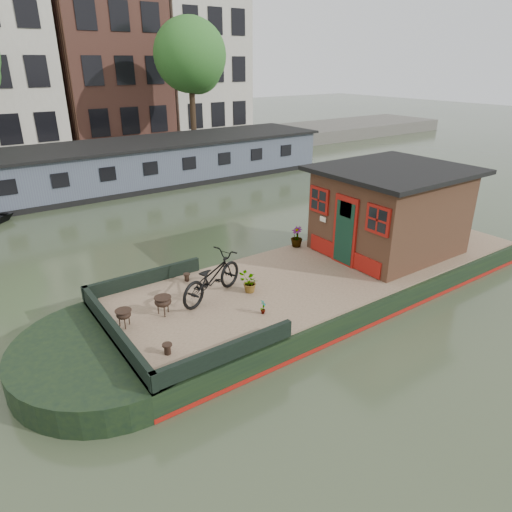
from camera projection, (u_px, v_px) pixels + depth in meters
ground at (330, 289)px, 12.51m from camera, size 120.00×120.00×0.00m
houseboat_hull at (292, 293)px, 11.70m from camera, size 14.01×4.02×0.60m
houseboat_deck at (331, 268)px, 12.26m from camera, size 11.80×3.80×0.05m
bow_bulwark at (154, 318)px, 9.50m from camera, size 3.00×4.00×0.35m
cabin at (390, 210)px, 12.93m from camera, size 4.00×3.50×2.42m
bicycle at (212, 277)px, 10.51m from camera, size 2.09×1.34×1.04m
potted_plant_a at (263, 307)px, 9.94m from camera, size 0.21×0.21×0.34m
potted_plant_c at (249, 283)px, 10.84m from camera, size 0.49×0.43×0.51m
potted_plant_d at (297, 237)px, 13.51m from camera, size 0.37×0.37×0.62m
brazier_front at (163, 306)px, 9.90m from camera, size 0.42×0.42×0.43m
brazier_rear at (124, 318)px, 9.45m from camera, size 0.37×0.37×0.39m
bollard_port at (187, 277)px, 11.46m from camera, size 0.17×0.17×0.20m
bollard_stbd at (167, 349)px, 8.59m from camera, size 0.19×0.19×0.22m
far_houseboat at (135, 166)px, 22.65m from camera, size 20.40×4.40×2.11m
quay at (96, 156)px, 27.75m from camera, size 60.00×6.00×0.90m
townhouse_row at (50, 26)px, 30.16m from camera, size 27.25×8.00×16.50m
tree_right at (192, 59)px, 27.78m from camera, size 4.40×4.40×7.40m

